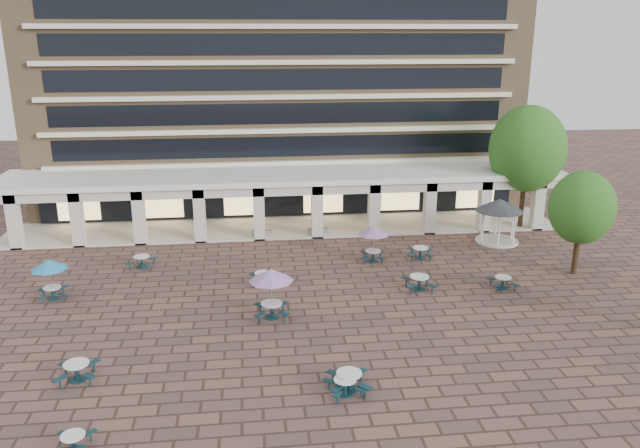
# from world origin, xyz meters

# --- Properties ---
(ground) EXTENTS (120.00, 120.00, 0.00)m
(ground) POSITION_xyz_m (0.00, 0.00, 0.00)
(ground) COLOR brown
(ground) RESTS_ON ground
(apartment_building) EXTENTS (40.00, 15.50, 25.20)m
(apartment_building) POSITION_xyz_m (0.00, 25.47, 12.60)
(apartment_building) COLOR #947853
(apartment_building) RESTS_ON ground
(retail_arcade) EXTENTS (42.00, 6.60, 4.40)m
(retail_arcade) POSITION_xyz_m (0.00, 14.80, 3.00)
(retail_arcade) COLOR white
(retail_arcade) RESTS_ON ground
(picnic_table_0) EXTENTS (1.47, 1.47, 0.66)m
(picnic_table_0) POSITION_xyz_m (-9.35, -11.00, 0.39)
(picnic_table_0) COLOR #13323A
(picnic_table_0) RESTS_ON ground
(picnic_table_1) EXTENTS (1.83, 1.83, 0.72)m
(picnic_table_1) POSITION_xyz_m (0.95, -8.50, 0.43)
(picnic_table_1) COLOR #13323A
(picnic_table_1) RESTS_ON ground
(picnic_table_2) EXTENTS (1.87, 1.87, 0.82)m
(picnic_table_2) POSITION_xyz_m (1.16, -8.19, 0.49)
(picnic_table_2) COLOR #13323A
(picnic_table_2) RESTS_ON ground
(picnic_table_4) EXTENTS (2.04, 2.04, 2.35)m
(picnic_table_4) POSITION_xyz_m (-14.00, 3.02, 2.00)
(picnic_table_4) COLOR #13323A
(picnic_table_4) RESTS_ON ground
(picnic_table_5) EXTENTS (1.95, 1.95, 0.82)m
(picnic_table_5) POSITION_xyz_m (-10.44, -6.06, 0.49)
(picnic_table_5) COLOR #13323A
(picnic_table_5) RESTS_ON ground
(picnic_table_6) EXTENTS (2.36, 2.36, 2.73)m
(picnic_table_6) POSITION_xyz_m (-1.78, -0.84, 2.32)
(picnic_table_6) COLOR #13323A
(picnic_table_6) RESTS_ON ground
(picnic_table_7) EXTENTS (1.63, 1.63, 0.72)m
(picnic_table_7) POSITION_xyz_m (11.94, 1.58, 0.43)
(picnic_table_7) COLOR #13323A
(picnic_table_7) RESTS_ON ground
(picnic_table_8) EXTENTS (1.97, 1.97, 0.76)m
(picnic_table_8) POSITION_xyz_m (-9.77, 7.56, 0.46)
(picnic_table_8) COLOR #13323A
(picnic_table_8) RESTS_ON ground
(picnic_table_9) EXTENTS (1.68, 1.68, 0.74)m
(picnic_table_9) POSITION_xyz_m (-2.11, 3.84, 0.44)
(picnic_table_9) COLOR #13323A
(picnic_table_9) RESTS_ON ground
(picnic_table_10) EXTENTS (1.96, 1.96, 0.85)m
(picnic_table_10) POSITION_xyz_m (6.97, 1.93, 0.51)
(picnic_table_10) COLOR #13323A
(picnic_table_10) RESTS_ON ground
(picnic_table_11) EXTENTS (2.10, 2.10, 2.42)m
(picnic_table_11) POSITION_xyz_m (5.21, 6.90, 2.06)
(picnic_table_11) COLOR #13323A
(picnic_table_11) RESTS_ON ground
(picnic_table_13) EXTENTS (2.00, 2.00, 0.78)m
(picnic_table_13) POSITION_xyz_m (8.47, 7.07, 0.47)
(picnic_table_13) COLOR #13323A
(picnic_table_13) RESTS_ON ground
(gazebo) EXTENTS (3.41, 3.41, 3.17)m
(gazebo) POSITION_xyz_m (14.87, 9.80, 2.39)
(gazebo) COLOR beige
(gazebo) RESTS_ON ground
(tree_east_a) EXTENTS (3.93, 3.93, 6.55)m
(tree_east_a) POSITION_xyz_m (17.32, 3.36, 4.27)
(tree_east_a) COLOR #382816
(tree_east_a) RESTS_ON ground
(tree_east_c) EXTENTS (5.65, 5.65, 9.42)m
(tree_east_c) POSITION_xyz_m (17.97, 12.89, 6.16)
(tree_east_c) COLOR #382816
(tree_east_c) RESTS_ON ground
(planter_left) EXTENTS (1.50, 0.79, 1.25)m
(planter_left) POSITION_xyz_m (-1.91, 12.90, 0.50)
(planter_left) COLOR gray
(planter_left) RESTS_ON ground
(planter_right) EXTENTS (1.50, 0.60, 1.14)m
(planter_right) POSITION_xyz_m (2.26, 12.90, 0.42)
(planter_right) COLOR gray
(planter_right) RESTS_ON ground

